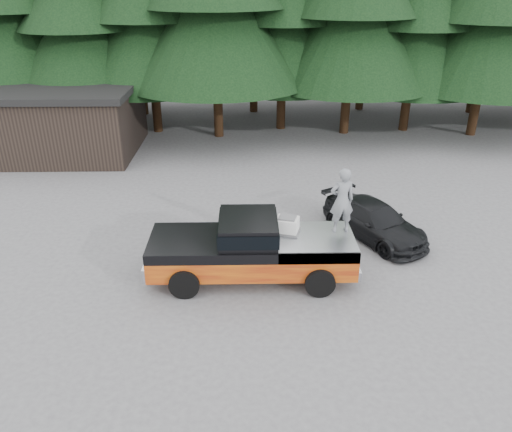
{
  "coord_description": "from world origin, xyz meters",
  "views": [
    {
      "loc": [
        0.52,
        -12.28,
        7.97
      ],
      "look_at": [
        0.76,
        0.0,
        2.05
      ],
      "focal_mm": 35.0,
      "sensor_mm": 36.0,
      "label": 1
    }
  ],
  "objects_px": {
    "man_on_bed": "(342,200)",
    "utility_building": "(52,119)",
    "pickup_truck": "(252,257)",
    "parked_car": "(374,221)",
    "air_compressor": "(287,226)"
  },
  "relations": [
    {
      "from": "pickup_truck",
      "to": "parked_car",
      "type": "relative_size",
      "value": 1.48
    },
    {
      "from": "parked_car",
      "to": "utility_building",
      "type": "height_order",
      "value": "utility_building"
    },
    {
      "from": "man_on_bed",
      "to": "utility_building",
      "type": "distance_m",
      "value": 16.79
    },
    {
      "from": "pickup_truck",
      "to": "air_compressor",
      "type": "xyz_separation_m",
      "value": [
        1.02,
        0.24,
        0.88
      ]
    },
    {
      "from": "man_on_bed",
      "to": "utility_building",
      "type": "height_order",
      "value": "utility_building"
    },
    {
      "from": "utility_building",
      "to": "pickup_truck",
      "type": "bearing_deg",
      "value": -50.84
    },
    {
      "from": "parked_car",
      "to": "utility_building",
      "type": "relative_size",
      "value": 0.48
    },
    {
      "from": "air_compressor",
      "to": "man_on_bed",
      "type": "height_order",
      "value": "man_on_bed"
    },
    {
      "from": "man_on_bed",
      "to": "utility_building",
      "type": "xyz_separation_m",
      "value": [
        -12.19,
        11.53,
        -0.62
      ]
    },
    {
      "from": "air_compressor",
      "to": "parked_car",
      "type": "bearing_deg",
      "value": 51.11
    },
    {
      "from": "air_compressor",
      "to": "man_on_bed",
      "type": "bearing_deg",
      "value": 18.74
    },
    {
      "from": "air_compressor",
      "to": "utility_building",
      "type": "xyz_separation_m",
      "value": [
        -10.66,
        11.6,
        0.12
      ]
    },
    {
      "from": "man_on_bed",
      "to": "utility_building",
      "type": "relative_size",
      "value": 0.23
    },
    {
      "from": "man_on_bed",
      "to": "pickup_truck",
      "type": "bearing_deg",
      "value": -1.28
    },
    {
      "from": "air_compressor",
      "to": "pickup_truck",
      "type": "bearing_deg",
      "value": -150.73
    }
  ]
}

